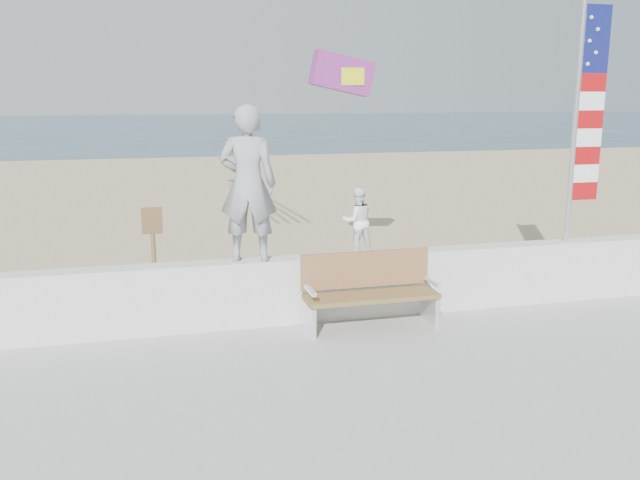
# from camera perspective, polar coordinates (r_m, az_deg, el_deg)

# --- Properties ---
(ground) EXTENTS (220.00, 220.00, 0.00)m
(ground) POSITION_cam_1_polar(r_m,az_deg,el_deg) (7.76, 1.95, -12.64)
(ground) COLOR #2A4255
(ground) RESTS_ON ground
(sand) EXTENTS (90.00, 40.00, 0.08)m
(sand) POSITION_cam_1_polar(r_m,az_deg,el_deg) (16.20, -7.08, 0.62)
(sand) COLOR tan
(sand) RESTS_ON ground
(seawall) EXTENTS (30.00, 0.35, 0.90)m
(seawall) POSITION_cam_1_polar(r_m,az_deg,el_deg) (9.35, -1.50, -4.13)
(seawall) COLOR silver
(seawall) RESTS_ON boardwalk
(adult) EXTENTS (0.85, 0.66, 2.06)m
(adult) POSITION_cam_1_polar(r_m,az_deg,el_deg) (8.92, -6.10, 4.73)
(adult) COLOR gray
(adult) RESTS_ON seawall
(child) EXTENTS (0.47, 0.38, 0.93)m
(child) POSITION_cam_1_polar(r_m,az_deg,el_deg) (9.34, 3.16, 1.62)
(child) COLOR white
(child) RESTS_ON seawall
(bench) EXTENTS (1.80, 0.57, 1.00)m
(bench) POSITION_cam_1_polar(r_m,az_deg,el_deg) (9.13, 4.17, -4.18)
(bench) COLOR olive
(bench) RESTS_ON boardwalk
(flag) EXTENTS (0.50, 0.08, 3.50)m
(flag) POSITION_cam_1_polar(r_m,az_deg,el_deg) (10.75, 21.31, 9.96)
(flag) COLOR silver
(flag) RESTS_ON seawall
(parafoil_kite) EXTENTS (1.14, 0.35, 0.78)m
(parafoil_kite) POSITION_cam_1_polar(r_m,az_deg,el_deg) (11.80, 1.98, 13.79)
(parafoil_kite) COLOR red
(parafoil_kite) RESTS_ON ground
(sign) EXTENTS (0.32, 0.07, 1.46)m
(sign) POSITION_cam_1_polar(r_m,az_deg,el_deg) (10.94, -13.86, -0.39)
(sign) COLOR brown
(sign) RESTS_ON sand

